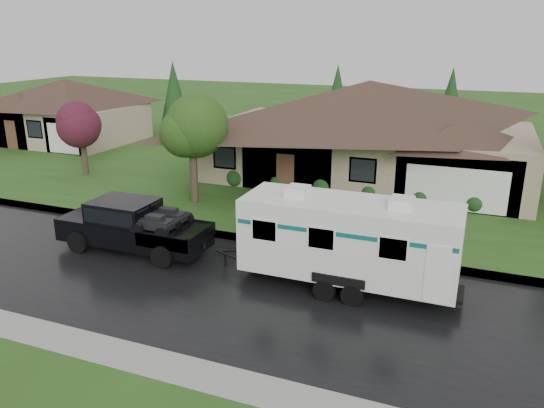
% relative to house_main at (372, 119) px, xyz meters
% --- Properties ---
extents(ground, '(140.00, 140.00, 0.00)m').
position_rel_house_main_xyz_m(ground, '(-2.29, -13.84, -3.59)').
color(ground, '#2C4C17').
rests_on(ground, ground).
extents(road, '(140.00, 8.00, 0.01)m').
position_rel_house_main_xyz_m(road, '(-2.29, -15.84, -3.59)').
color(road, black).
rests_on(road, ground).
extents(curb, '(140.00, 0.50, 0.15)m').
position_rel_house_main_xyz_m(curb, '(-2.29, -11.59, -3.52)').
color(curb, gray).
rests_on(curb, ground).
extents(lawn, '(140.00, 26.00, 0.15)m').
position_rel_house_main_xyz_m(lawn, '(-2.29, 1.16, -3.52)').
color(lawn, '#2C4C17').
rests_on(lawn, ground).
extents(house_main, '(19.44, 10.80, 6.90)m').
position_rel_house_main_xyz_m(house_main, '(0.00, 0.00, 0.00)').
color(house_main, '#998967').
rests_on(house_main, lawn).
extents(house_far, '(10.80, 8.64, 5.80)m').
position_rel_house_main_xyz_m(house_far, '(-24.07, 2.02, -0.62)').
color(house_far, tan).
rests_on(house_far, lawn).
extents(tree_left_green, '(3.24, 3.24, 5.37)m').
position_rel_house_main_xyz_m(tree_left_green, '(-7.18, -8.15, 0.28)').
color(tree_left_green, '#382B1E').
rests_on(tree_left_green, lawn).
extents(tree_red, '(2.63, 2.63, 4.36)m').
position_rel_house_main_xyz_m(tree_red, '(-16.03, -5.80, -0.42)').
color(tree_red, '#382B1E').
rests_on(tree_red, lawn).
extents(shrub_row, '(13.60, 1.00, 1.00)m').
position_rel_house_main_xyz_m(shrub_row, '(-0.29, -4.54, -2.94)').
color(shrub_row, '#143814').
rests_on(shrub_row, lawn).
extents(pickup_truck, '(6.14, 2.33, 2.05)m').
position_rel_house_main_xyz_m(pickup_truck, '(-6.59, -14.23, -2.49)').
color(pickup_truck, black).
rests_on(pickup_truck, ground).
extents(travel_trailer, '(7.57, 2.66, 3.40)m').
position_rel_house_main_xyz_m(travel_trailer, '(2.22, -14.23, -1.79)').
color(travel_trailer, white).
rests_on(travel_trailer, ground).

